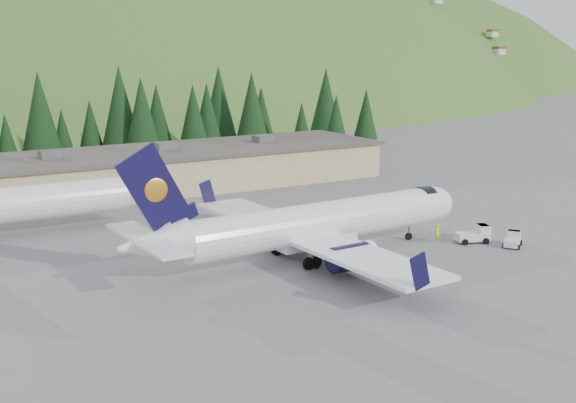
# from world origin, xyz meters

# --- Properties ---
(ground) EXTENTS (600.00, 600.00, 0.00)m
(ground) POSITION_xyz_m (0.00, 0.00, 0.00)
(ground) COLOR slate
(airliner) EXTENTS (34.94, 32.72, 11.61)m
(airliner) POSITION_xyz_m (-1.02, -0.04, 3.09)
(airliner) COLOR white
(airliner) RESTS_ON ground
(baggage_tug_a) EXTENTS (2.87, 2.55, 1.38)m
(baggage_tug_a) POSITION_xyz_m (17.61, -6.46, 0.62)
(baggage_tug_a) COLOR silver
(baggage_tug_a) RESTS_ON ground
(baggage_tug_b) EXTENTS (3.58, 2.80, 1.72)m
(baggage_tug_b) POSITION_xyz_m (15.51, -3.61, 0.77)
(baggage_tug_b) COLOR silver
(baggage_tug_b) RESTS_ON ground
(terminal_building) EXTENTS (71.00, 17.00, 6.10)m
(terminal_building) POSITION_xyz_m (-5.01, 38.00, 2.62)
(terminal_building) COLOR tan
(terminal_building) RESTS_ON ground
(ramp_worker) EXTENTS (0.73, 0.57, 1.78)m
(ramp_worker) POSITION_xyz_m (12.39, -1.63, 0.89)
(ramp_worker) COLOR #DFE000
(ramp_worker) RESTS_ON ground
(tree_line) EXTENTS (111.73, 19.00, 14.46)m
(tree_line) POSITION_xyz_m (-4.78, 60.01, 7.61)
(tree_line) COLOR black
(tree_line) RESTS_ON ground
(hills) EXTENTS (614.00, 330.00, 300.00)m
(hills) POSITION_xyz_m (53.34, 207.38, -82.80)
(hills) COLOR #315720
(hills) RESTS_ON ground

